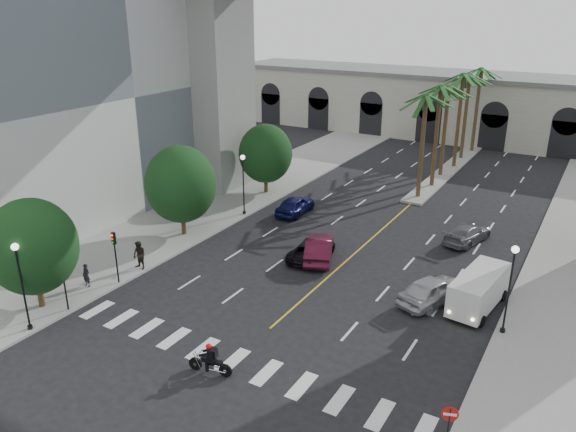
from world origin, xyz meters
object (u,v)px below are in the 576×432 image
Objects in this scene: lamp_post_left_near at (21,280)px; pedestrian_a at (86,275)px; lamp_post_right at (510,282)px; traffic_signal_near at (63,274)px; car_a at (432,290)px; car_d at (467,233)px; cargo_van at (479,290)px; traffic_signal_far at (115,249)px; car_c at (312,250)px; pedestrian_b at (139,255)px; lamp_post_left_far at (243,180)px; do_not_enter_sign at (449,423)px; motorcycle_rider at (211,360)px; car_e at (295,205)px; car_b at (319,248)px.

pedestrian_a is (-1.20, 5.09, -2.30)m from lamp_post_left_near.
lamp_post_right reaches higher than traffic_signal_near.
car_d is at bearing -67.17° from car_a.
traffic_signal_far is at bearing -150.25° from cargo_van.
car_c is 2.44× the size of pedestrian_b.
lamp_post_left_far is 29.45m from do_not_enter_sign.
lamp_post_right reaches higher than traffic_signal_far.
traffic_signal_far reaches higher than car_a.
car_d is 2.46× the size of pedestrian_b.
do_not_enter_sign is (11.55, 0.10, 1.22)m from motorcycle_rider.
lamp_post_left_near is 2.70× the size of pedestrian_b.
pedestrian_a reaches higher than car_e.
pedestrian_a is at bearing -103.42° from pedestrian_b.
motorcycle_rider is 14.51m from car_b.
car_e is 0.85× the size of cargo_van.
cargo_van reaches higher than car_c.
lamp_post_left_far is 1.14× the size of car_e.
lamp_post_left_far and lamp_post_right have the same top height.
car_a is at bearing -19.52° from lamp_post_left_far.
motorcycle_rider is at bearing -14.46° from pedestrian_a.
car_a is at bearing 144.22° from car_b.
traffic_signal_near is 0.66× the size of cargo_van.
lamp_post_left_near is 30.76m from car_d.
car_a is at bearing 146.47° from car_e.
pedestrian_b is at bearing 16.19° from car_b.
lamp_post_right is at bearing 17.50° from pedestrian_a.
do_not_enter_sign is (19.06, -21.37, 1.19)m from car_e.
lamp_post_left_far is 1.00× the size of lamp_post_right.
cargo_van is 21.97m from pedestrian_b.
car_b is 3.30× the size of pedestrian_a.
pedestrian_a is at bearing 23.89° from car_b.
lamp_post_left_near is 1.07× the size of car_a.
lamp_post_right is (22.80, 13.00, 0.00)m from lamp_post_left_near.
lamp_post_right is 1.96× the size of do_not_enter_sign.
car_a is 2.66m from cargo_van.
car_b is 0.93× the size of cargo_van.
lamp_post_left_far is at bearing 93.17° from pedestrian_b.
traffic_signal_near reaches higher than pedestrian_a.
lamp_post_left_far reaches higher than car_a.
do_not_enter_sign is at bearing -7.68° from pedestrian_a.
lamp_post_left_near reaches higher than motorcycle_rider.
pedestrian_b is (-9.66, -7.83, 0.30)m from car_b.
lamp_post_left_near is 1.00× the size of lamp_post_left_far.
cargo_van is at bearing -15.60° from lamp_post_left_far.
car_a is at bearing 161.42° from lamp_post_right.
lamp_post_left_near reaches higher than do_not_enter_sign.
lamp_post_left_near reaches higher than car_a.
traffic_signal_near is 0.78× the size of car_e.
car_c is (8.98, 9.81, -1.84)m from traffic_signal_far.
traffic_signal_near is 21.91m from car_a.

